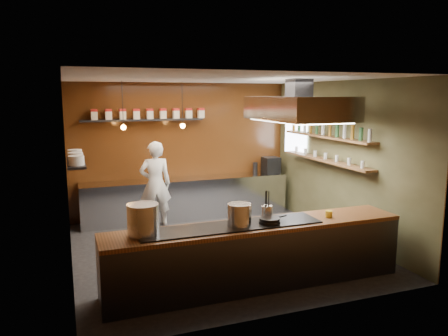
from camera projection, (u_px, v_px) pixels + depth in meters
name	position (u px, v px, depth m)	size (l,w,h in m)	color
floor	(220.00, 249.00, 7.82)	(5.00, 5.00, 0.00)	black
back_wall	(183.00, 150.00, 9.89)	(5.00, 5.00, 0.00)	black
left_wall	(67.00, 176.00, 6.72)	(5.00, 5.00, 0.00)	black
right_wall	(341.00, 159.00, 8.43)	(5.00, 5.00, 0.00)	#414225
ceiling	(219.00, 79.00, 7.33)	(5.00, 5.00, 0.00)	silver
window_pane	(296.00, 132.00, 9.92)	(1.00, 1.00, 0.00)	white
prep_counter	(187.00, 198.00, 9.76)	(4.60, 0.65, 0.90)	silver
pass_counter	(257.00, 254.00, 6.26)	(4.40, 0.72, 0.94)	#38383D
tin_shelf	(143.00, 120.00, 9.34)	(2.60, 0.26, 0.04)	black
plate_shelf	(76.00, 163.00, 7.70)	(0.30, 1.40, 0.04)	black
bottle_shelf_upper	(326.00, 137.00, 8.58)	(0.26, 2.80, 0.04)	brown
bottle_shelf_lower	(325.00, 160.00, 8.66)	(0.26, 2.80, 0.04)	brown
extractor_hood	(299.00, 108.00, 7.48)	(1.20, 2.00, 0.72)	#38383D
pendant_left	(123.00, 125.00, 8.57)	(0.10, 0.10, 0.95)	black
pendant_right	(183.00, 123.00, 8.97)	(0.10, 0.10, 0.95)	black
storage_tins	(150.00, 114.00, 9.37)	(2.43, 0.13, 0.22)	beige
plate_stacks	(75.00, 157.00, 7.68)	(0.26, 1.16, 0.16)	silver
bottles	(327.00, 129.00, 8.56)	(0.06, 2.66, 0.24)	silver
wine_glasses	(326.00, 156.00, 8.64)	(0.07, 2.37, 0.13)	silver
stockpot_large	(143.00, 219.00, 5.64)	(0.41, 0.41, 0.40)	silver
stockpot_small	(239.00, 215.00, 6.01)	(0.34, 0.34, 0.31)	silver
utensil_crock	(267.00, 213.00, 6.31)	(0.16, 0.16, 0.21)	silver
frying_pan	(270.00, 221.00, 6.15)	(0.47, 0.31, 0.08)	black
butter_jar	(329.00, 214.00, 6.54)	(0.10, 0.10, 0.09)	yellow
espresso_machine	(271.00, 165.00, 10.42)	(0.37, 0.35, 0.37)	black
chef	(155.00, 184.00, 9.09)	(0.65, 0.43, 1.79)	silver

